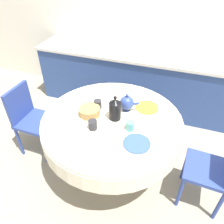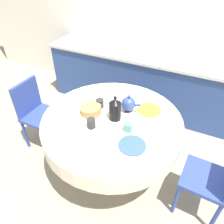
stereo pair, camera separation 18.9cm
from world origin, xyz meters
TOP-DOWN VIEW (x-y plane):
  - ground_plane at (0.00, 0.00)m, footprint 12.00×12.00m
  - wall_back at (0.00, 1.73)m, footprint 7.00×0.05m
  - kitchen_counter at (0.00, 1.39)m, footprint 3.24×0.64m
  - dining_table at (0.00, 0.00)m, footprint 1.40×1.40m
  - chair_left at (1.03, -0.06)m, footprint 0.42×0.42m
  - chair_right at (-1.03, 0.02)m, footprint 0.41×0.41m
  - plate_near_left at (-0.33, -0.24)m, footprint 0.24×0.24m
  - cup_near_left at (-0.12, -0.20)m, footprint 0.08×0.08m
  - plate_near_right at (0.31, -0.26)m, footprint 0.24×0.24m
  - cup_near_right at (0.21, -0.09)m, footprint 0.08×0.08m
  - plate_far_left at (-0.26, 0.31)m, footprint 0.24×0.24m
  - cup_far_left at (-0.20, 0.12)m, footprint 0.08×0.08m
  - plate_far_right at (0.29, 0.29)m, footprint 0.24×0.24m
  - cup_far_right at (0.10, 0.21)m, footprint 0.08×0.08m
  - coffee_carafe at (0.03, 0.01)m, footprint 0.12×0.12m
  - teapot at (0.09, 0.19)m, footprint 0.20×0.15m
  - bread_basket at (-0.23, -0.01)m, footprint 0.21×0.21m

SIDE VIEW (x-z plane):
  - ground_plane at x=0.00m, z-range 0.00..0.00m
  - kitchen_counter at x=0.00m, z-range 0.00..0.89m
  - chair_left at x=1.03m, z-range 0.06..0.94m
  - chair_right at x=-1.03m, z-range 0.06..0.94m
  - dining_table at x=0.00m, z-range 0.26..1.03m
  - plate_near_left at x=-0.33m, z-range 0.77..0.78m
  - plate_near_right at x=0.31m, z-range 0.77..0.78m
  - plate_far_left at x=-0.26m, z-range 0.77..0.78m
  - plate_far_right at x=0.29m, z-range 0.77..0.78m
  - bread_basket at x=-0.23m, z-range 0.77..0.84m
  - cup_near_left at x=-0.12m, z-range 0.77..0.86m
  - cup_near_right at x=0.21m, z-range 0.77..0.86m
  - cup_far_left at x=-0.20m, z-range 0.77..0.86m
  - cup_far_right at x=0.10m, z-range 0.77..0.86m
  - teapot at x=0.09m, z-range 0.76..0.95m
  - coffee_carafe at x=0.03m, z-range 0.75..1.01m
  - wall_back at x=0.00m, z-range 0.00..2.60m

